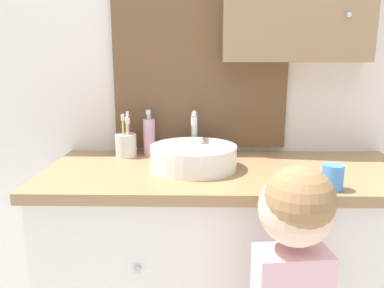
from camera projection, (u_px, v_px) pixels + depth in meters
wall_back at (229, 50)px, 1.51m from camera, size 3.20×0.18×2.50m
vanity_counter at (227, 279)px, 1.41m from camera, size 1.29×0.54×0.87m
sink_basin at (194, 155)px, 1.32m from camera, size 0.30×0.36×0.18m
toothbrush_holder at (126, 144)px, 1.47m from camera, size 0.08×0.08×0.18m
soap_dispenser at (149, 136)px, 1.49m from camera, size 0.05×0.05×0.18m
drinking_cup at (333, 177)px, 1.09m from camera, size 0.06×0.06×0.08m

